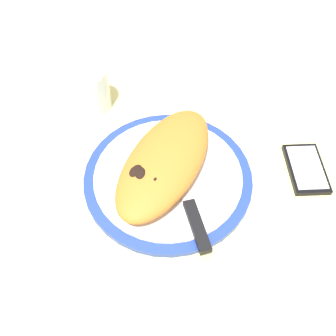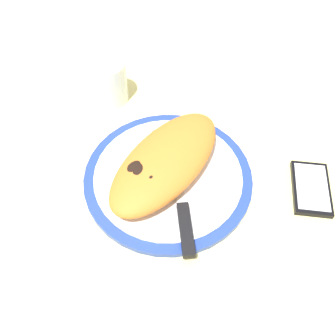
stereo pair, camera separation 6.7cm
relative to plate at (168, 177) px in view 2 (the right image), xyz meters
The scene contains 7 objects.
ground_plane 2.23cm from the plate, ahead, with size 150.00×150.00×3.00cm, color #E5D684.
plate is the anchor object (origin of this frame).
calzone 3.54cm from the plate, 135.41° to the right, with size 29.27×19.91×5.13cm.
fork 6.92cm from the plate, 98.13° to the right, with size 16.94×2.33×0.40cm.
knife 8.78cm from the plate, 35.61° to the left, with size 20.99×10.58×1.20cm.
smartphone 25.60cm from the plate, 103.23° to the left, with size 12.15×8.51×1.16cm.
water_glass 24.78cm from the plate, 132.29° to the right, with size 7.11×7.11×9.17cm.
Camera 2 is at (37.53, 12.48, 57.38)cm, focal length 40.81 mm.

